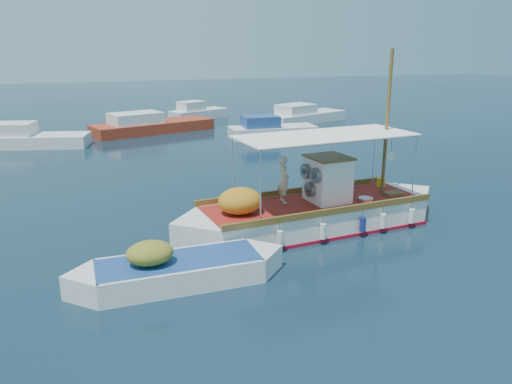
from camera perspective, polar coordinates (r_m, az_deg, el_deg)
name	(u,v)px	position (r m, az deg, el deg)	size (l,w,h in m)	color
ground	(295,228)	(18.50, 4.44, -4.14)	(160.00, 160.00, 0.00)	black
fishing_caique	(312,213)	(18.36, 6.46, -2.44)	(10.76, 3.61, 6.59)	white
dinghy	(177,272)	(14.46, -8.99, -9.04)	(6.33, 1.85, 1.54)	white
bg_boat_nw	(25,139)	(36.33, -24.89, 5.47)	(7.93, 4.12, 1.80)	silver
bg_boat_n	(150,126)	(39.31, -12.04, 7.37)	(9.66, 5.48, 1.80)	#A2301B
bg_boat_ne	(270,131)	(36.39, 1.63, 7.01)	(6.36, 2.51, 1.80)	silver
bg_boat_e	(303,116)	(43.96, 5.42, 8.60)	(8.12, 5.25, 1.80)	silver
bg_boat_far_n	(197,113)	(46.20, -6.74, 8.94)	(5.68, 3.94, 1.80)	silver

